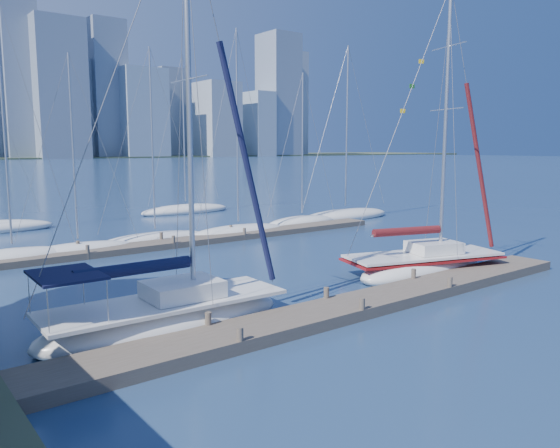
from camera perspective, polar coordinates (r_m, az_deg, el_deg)
ground at (r=19.84m, az=6.63°, el=-9.35°), size 700.00×700.00×0.00m
near_dock at (r=19.78m, az=6.64°, el=-8.80°), size 26.00×2.00×0.40m
far_dock at (r=33.71m, az=-10.15°, el=-1.88°), size 30.00×1.80×0.36m
sailboat_navy at (r=18.13m, az=-11.84°, el=-7.40°), size 8.54×2.96×14.39m
sailboat_maroon at (r=26.51m, az=14.82°, el=-2.67°), size 8.46×4.83×13.67m
bg_boat_0 at (r=31.57m, az=-26.13°, el=-3.08°), size 6.49×4.44×13.99m
bg_boat_1 at (r=32.44m, az=-20.32°, el=-2.56°), size 6.69×4.44×11.19m
bg_boat_2 at (r=35.11m, az=-12.89°, el=-1.48°), size 7.22×2.45×12.18m
bg_boat_3 at (r=37.02m, az=-4.37°, el=-0.76°), size 7.81×3.77×13.84m
bg_boat_4 at (r=41.63m, az=2.32°, el=0.22°), size 6.46×2.34×11.67m
bg_boat_5 at (r=45.48m, az=6.85°, el=0.88°), size 9.38×2.54×14.30m
bg_boat_7 at (r=50.13m, az=-9.82°, el=1.47°), size 8.90×4.54×14.28m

